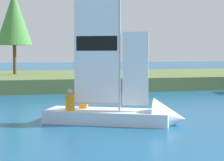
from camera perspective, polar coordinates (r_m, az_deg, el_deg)
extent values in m
cube|color=#5B703D|center=(31.97, -3.33, 0.20)|extent=(80.00, 13.35, 0.88)
cylinder|color=brown|center=(31.60, -13.37, 2.84)|extent=(0.26, 0.26, 2.19)
cone|color=#47893D|center=(31.69, -13.46, 8.43)|extent=(2.67, 2.67, 3.99)
cube|color=silver|center=(14.72, -0.63, -5.00)|extent=(4.63, 3.33, 0.45)
cone|color=silver|center=(14.39, 8.00, -5.25)|extent=(1.60, 1.73, 1.38)
cylinder|color=#B7B7BC|center=(14.45, 1.08, 5.58)|extent=(0.08, 0.08, 4.95)
cube|color=white|center=(14.64, -2.15, 5.40)|extent=(1.51, 0.77, 4.37)
cube|color=black|center=(14.64, -2.15, 5.18)|extent=(1.37, 0.70, 0.52)
cube|color=white|center=(14.36, 3.26, 1.64)|extent=(0.83, 0.43, 2.57)
cylinder|color=#B7B7BC|center=(14.75, -2.13, -3.24)|extent=(1.53, 0.79, 0.06)
cube|color=orange|center=(14.67, -5.85, -3.05)|extent=(0.34, 0.30, 0.56)
sphere|color=tan|center=(14.63, -5.86, -1.53)|extent=(0.20, 0.20, 0.20)
cube|color=orange|center=(15.22, -3.96, -2.93)|extent=(0.34, 0.30, 0.49)
sphere|color=tan|center=(15.19, -3.96, -1.61)|extent=(0.20, 0.20, 0.20)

